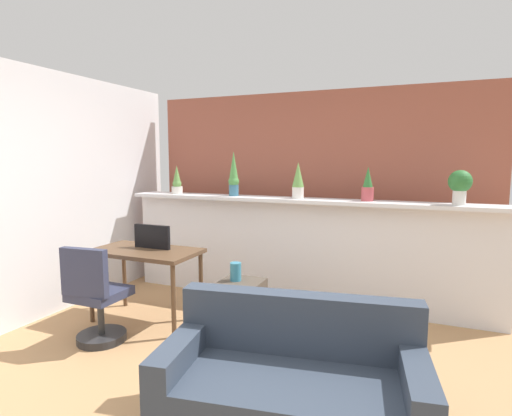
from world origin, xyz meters
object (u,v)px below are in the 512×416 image
potted_plant_1 (234,175)px  potted_plant_4 (460,184)px  potted_plant_3 (368,186)px  potted_plant_2 (298,180)px  vase_on_shelf (236,272)px  tv_monitor (152,237)px  office_chair (96,302)px  side_cube_shelf (241,306)px  potted_plant_0 (177,182)px  desk (145,258)px  couch (292,389)px

potted_plant_1 → potted_plant_4: (2.45, -0.00, -0.04)m
potted_plant_1 → potted_plant_3: potted_plant_1 is taller
potted_plant_2 → vase_on_shelf: 1.32m
tv_monitor → vase_on_shelf: bearing=3.6°
office_chair → side_cube_shelf: office_chair is taller
potted_plant_2 → office_chair: bearing=-128.4°
vase_on_shelf → potted_plant_0: bearing=143.3°
desk → couch: 2.25m
office_chair → vase_on_shelf: (1.03, 0.75, 0.20)m
potted_plant_3 → vase_on_shelf: (-1.08, -1.00, -0.80)m
potted_plant_2 → potted_plant_3: size_ratio=1.13×
vase_on_shelf → couch: size_ratio=0.11×
potted_plant_4 → tv_monitor: 3.11m
potted_plant_0 → potted_plant_4: (3.25, 0.01, 0.05)m
tv_monitor → potted_plant_3: bearing=27.8°
tv_monitor → couch: (1.90, -1.18, -0.59)m
desk → vase_on_shelf: desk is taller
potted_plant_0 → desk: potted_plant_0 is taller
potted_plant_4 → side_cube_shelf: (-1.90, -0.98, -1.18)m
desk → side_cube_shelf: desk is taller
potted_plant_3 → couch: (-0.11, -2.23, -1.10)m
side_cube_shelf → couch: 1.53m
vase_on_shelf → side_cube_shelf: bearing=-8.0°
potted_plant_4 → desk: (-2.92, -1.11, -0.76)m
potted_plant_0 → potted_plant_3: potted_plant_3 is taller
potted_plant_3 → potted_plant_4: size_ratio=1.07×
potted_plant_3 → side_cube_shelf: potted_plant_3 is taller
vase_on_shelf → desk: bearing=-171.8°
potted_plant_4 → tv_monitor: (-2.89, -1.03, -0.55)m
potted_plant_1 → office_chair: bearing=-107.5°
potted_plant_0 → office_chair: bearing=-81.6°
potted_plant_1 → potted_plant_3: size_ratio=1.47×
potted_plant_1 → desk: (-0.47, -1.11, -0.80)m
potted_plant_0 → office_chair: size_ratio=0.40×
potted_plant_0 → potted_plant_4: potted_plant_0 is taller
potted_plant_3 → tv_monitor: size_ratio=0.87×
potted_plant_2 → vase_on_shelf: bearing=-108.5°
potted_plant_4 → vase_on_shelf: size_ratio=1.93×
tv_monitor → side_cube_shelf: bearing=2.9°
desk → tv_monitor: size_ratio=2.62×
couch → potted_plant_2: bearing=106.5°
potted_plant_0 → vase_on_shelf: bearing=-36.7°
tv_monitor → vase_on_shelf: 0.97m
potted_plant_2 → couch: bearing=-73.5°
potted_plant_0 → tv_monitor: bearing=-70.5°
vase_on_shelf → potted_plant_1: bearing=116.6°
potted_plant_2 → office_chair: (-1.36, -1.71, -1.04)m
potted_plant_1 → potted_plant_4: potted_plant_1 is taller
desk → vase_on_shelf: 0.97m
potted_plant_2 → couch: size_ratio=0.25×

